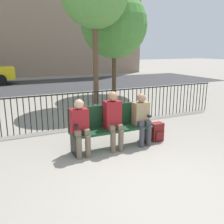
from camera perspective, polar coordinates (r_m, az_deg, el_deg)
name	(u,v)px	position (r m, az deg, el deg)	size (l,w,h in m)	color
ground_plane	(162,188)	(4.06, 11.27, -16.74)	(80.00, 80.00, 0.00)	gray
park_bench	(110,125)	(5.32, -0.37, -2.99)	(1.78, 0.45, 0.92)	#14381E
seated_person_0	(80,125)	(4.91, -7.29, -2.90)	(0.34, 0.39, 1.13)	brown
seated_person_1	(113,118)	(5.16, 0.30, -1.33)	(0.34, 0.39, 1.23)	brown
seated_person_2	(142,116)	(5.49, 6.81, -1.01)	(0.34, 0.39, 1.14)	#3D3D42
backpack	(157,132)	(5.86, 10.20, -4.52)	(0.28, 0.24, 0.42)	maroon
fence_railing	(83,106)	(6.82, -6.53, 1.35)	(9.01, 0.03, 0.95)	black
tree_2	(114,25)	(11.53, 0.50, 19.32)	(2.90, 2.90, 4.54)	#4C3823
street_surface	(36,86)	(15.05, -17.03, 5.74)	(24.00, 6.00, 0.01)	#333335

